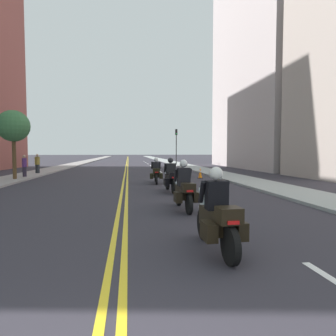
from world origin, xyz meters
TOP-DOWN VIEW (x-y plane):
  - ground_plane at (0.00, 48.00)m, footprint 264.00×264.00m
  - sidewalk_left at (-7.72, 48.00)m, footprint 2.55×144.00m
  - sidewalk_right at (7.72, 48.00)m, footprint 2.55×144.00m
  - centreline_yellow_inner at (-0.12, 48.00)m, footprint 0.12×132.00m
  - centreline_yellow_outer at (0.12, 48.00)m, footprint 0.12×132.00m
  - lane_dashes_white at (3.22, 29.00)m, footprint 0.14×56.40m
  - building_right_1 at (16.80, 31.79)m, footprint 8.11×18.77m
  - motorcycle_0 at (1.87, 3.89)m, footprint 0.78×2.15m
  - motorcycle_1 at (2.00, 7.87)m, footprint 0.78×2.13m
  - motorcycle_2 at (2.20, 12.19)m, footprint 0.78×2.27m
  - motorcycle_3 at (1.86, 16.03)m, footprint 0.78×2.24m
  - traffic_cone_0 at (5.33, 18.94)m, footprint 0.35×0.35m
  - traffic_light_far at (6.84, 38.60)m, footprint 0.28×0.38m
  - pedestrian_0 at (-7.22, 20.65)m, footprint 0.38×0.42m
  - pedestrian_2 at (-7.38, 24.18)m, footprint 0.42×0.38m
  - street_tree_0 at (-7.23, 18.88)m, footprint 2.06×2.06m

SIDE VIEW (x-z plane):
  - ground_plane at x=0.00m, z-range 0.00..0.00m
  - centreline_yellow_inner at x=-0.12m, z-range 0.00..0.01m
  - centreline_yellow_outer at x=0.12m, z-range 0.00..0.01m
  - lane_dashes_white at x=3.22m, z-range 0.00..0.01m
  - sidewalk_left at x=-7.72m, z-range 0.00..0.12m
  - sidewalk_right at x=7.72m, z-range 0.00..0.12m
  - traffic_cone_0 at x=5.33m, z-range 0.00..0.77m
  - motorcycle_3 at x=1.86m, z-range -0.13..1.43m
  - motorcycle_0 at x=1.87m, z-range -0.15..1.48m
  - motorcycle_2 at x=2.20m, z-range -0.14..1.49m
  - motorcycle_1 at x=2.00m, z-range -0.15..1.50m
  - pedestrian_0 at x=-7.22m, z-range 0.03..1.71m
  - pedestrian_2 at x=-7.38m, z-range 0.03..1.75m
  - traffic_light_far at x=6.84m, z-range 0.92..5.96m
  - street_tree_0 at x=-7.23m, z-range 1.24..5.87m
  - building_right_1 at x=16.80m, z-range 0.00..27.66m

